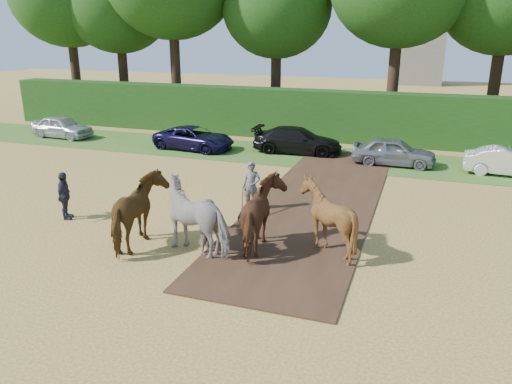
{
  "coord_description": "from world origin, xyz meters",
  "views": [
    {
      "loc": [
        5.27,
        -11.54,
        6.51
      ],
      "look_at": [
        0.18,
        3.22,
        1.4
      ],
      "focal_mm": 35.0,
      "sensor_mm": 36.0,
      "label": 1
    }
  ],
  "objects_px": {
    "spectator_far": "(64,196)",
    "plough_team": "(233,215)",
    "parked_cars": "(263,141)",
    "spectator_near": "(210,226)"
  },
  "relations": [
    {
      "from": "spectator_far",
      "to": "plough_team",
      "type": "bearing_deg",
      "value": -114.68
    },
    {
      "from": "spectator_near",
      "to": "spectator_far",
      "type": "xyz_separation_m",
      "value": [
        -6.04,
        0.85,
        0.02
      ]
    },
    {
      "from": "spectator_near",
      "to": "parked_cars",
      "type": "relative_size",
      "value": 0.06
    },
    {
      "from": "spectator_near",
      "to": "parked_cars",
      "type": "height_order",
      "value": "spectator_near"
    },
    {
      "from": "spectator_far",
      "to": "parked_cars",
      "type": "height_order",
      "value": "spectator_far"
    },
    {
      "from": "spectator_far",
      "to": "plough_team",
      "type": "distance_m",
      "value": 6.62
    },
    {
      "from": "spectator_far",
      "to": "parked_cars",
      "type": "distance_m",
      "value": 12.27
    },
    {
      "from": "plough_team",
      "to": "spectator_far",
      "type": "bearing_deg",
      "value": 176.64
    },
    {
      "from": "plough_team",
      "to": "parked_cars",
      "type": "bearing_deg",
      "value": 104.06
    },
    {
      "from": "spectator_near",
      "to": "plough_team",
      "type": "relative_size",
      "value": 0.23
    }
  ]
}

